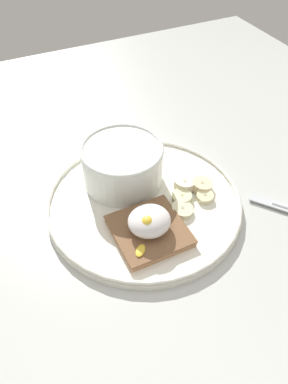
% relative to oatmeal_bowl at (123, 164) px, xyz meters
% --- Properties ---
extents(ground_plane, '(1.20, 1.20, 0.02)m').
position_rel_oatmeal_bowl_xyz_m(ground_plane, '(0.01, -0.06, -0.06)').
color(ground_plane, beige).
rests_on(ground_plane, ground).
extents(plate, '(0.31, 0.31, 0.02)m').
position_rel_oatmeal_bowl_xyz_m(plate, '(0.01, -0.06, -0.04)').
color(plate, white).
rests_on(plate, ground_plane).
extents(oatmeal_bowl, '(0.13, 0.13, 0.07)m').
position_rel_oatmeal_bowl_xyz_m(oatmeal_bowl, '(0.00, 0.00, 0.00)').
color(oatmeal_bowl, white).
rests_on(oatmeal_bowl, plate).
extents(toast_slice, '(0.10, 0.10, 0.01)m').
position_rel_oatmeal_bowl_xyz_m(toast_slice, '(-0.01, -0.12, -0.03)').
color(toast_slice, brown).
rests_on(toast_slice, plate).
extents(poached_egg, '(0.07, 0.07, 0.03)m').
position_rel_oatmeal_bowl_xyz_m(poached_egg, '(-0.01, -0.12, -0.01)').
color(poached_egg, white).
rests_on(poached_egg, toast_slice).
extents(banana_slice_front, '(0.05, 0.05, 0.01)m').
position_rel_oatmeal_bowl_xyz_m(banana_slice_front, '(0.05, -0.10, -0.03)').
color(banana_slice_front, '#F0ECBB').
rests_on(banana_slice_front, plate).
extents(banana_slice_left, '(0.04, 0.04, 0.01)m').
position_rel_oatmeal_bowl_xyz_m(banana_slice_left, '(0.10, -0.09, -0.03)').
color(banana_slice_left, beige).
rests_on(banana_slice_left, plate).
extents(banana_slice_back, '(0.04, 0.04, 0.01)m').
position_rel_oatmeal_bowl_xyz_m(banana_slice_back, '(0.07, -0.08, -0.03)').
color(banana_slice_back, beige).
rests_on(banana_slice_back, plate).
extents(banana_slice_right, '(0.05, 0.05, 0.02)m').
position_rel_oatmeal_bowl_xyz_m(banana_slice_right, '(0.08, -0.06, -0.03)').
color(banana_slice_right, '#F7E7C3').
rests_on(banana_slice_right, plate).
extents(banana_slice_inner, '(0.04, 0.04, 0.02)m').
position_rel_oatmeal_bowl_xyz_m(banana_slice_inner, '(0.11, -0.07, -0.03)').
color(banana_slice_inner, beige).
rests_on(banana_slice_inner, plate).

